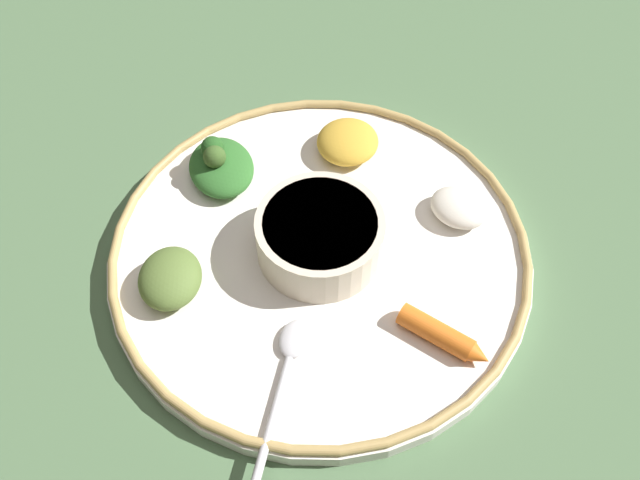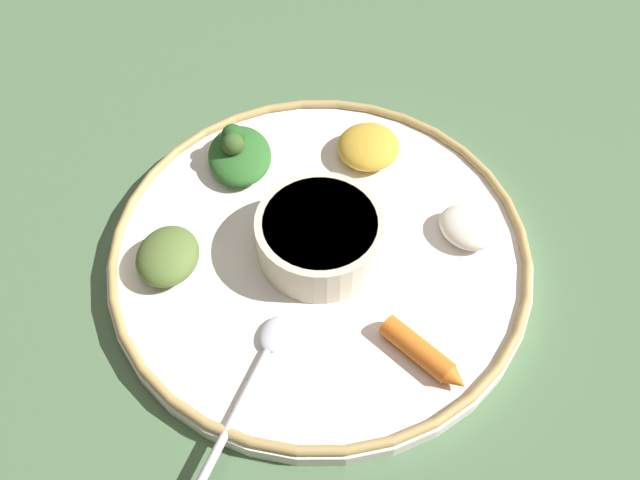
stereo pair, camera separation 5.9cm
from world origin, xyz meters
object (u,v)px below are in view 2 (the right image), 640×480
(center_bowl, at_px, (320,235))
(greens_pile, at_px, (239,153))
(spoon, at_px, (256,374))
(carrot_near_spoon, at_px, (423,354))

(center_bowl, distance_m, greens_pile, 0.12)
(greens_pile, bearing_deg, spoon, 34.83)
(center_bowl, bearing_deg, carrot_near_spoon, 65.54)
(center_bowl, xyz_separation_m, greens_pile, (-0.05, -0.11, -0.01))
(carrot_near_spoon, bearing_deg, center_bowl, -114.46)
(spoon, distance_m, carrot_near_spoon, 0.13)
(greens_pile, bearing_deg, center_bowl, 65.22)
(center_bowl, distance_m, spoon, 0.13)
(carrot_near_spoon, bearing_deg, spoon, -55.80)
(spoon, relative_size, greens_pile, 1.73)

